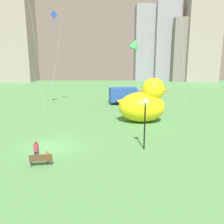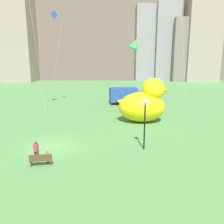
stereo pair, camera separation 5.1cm
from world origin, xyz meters
name	(u,v)px [view 1 (the left image)]	position (x,y,z in m)	size (l,w,h in m)	color
ground_plane	(53,147)	(0.00, 0.00, 0.00)	(140.00, 140.00, 0.00)	#508C4F
park_bench	(41,160)	(0.12, -3.74, 0.47)	(1.61, 0.69, 0.90)	brown
person_adult	(36,150)	(-0.45, -2.91, 0.87)	(0.39, 0.39, 1.57)	#38476B
person_child	(48,156)	(0.46, -3.20, 0.49)	(0.22, 0.22, 0.89)	silver
giant_inflatable_duck	(144,103)	(9.15, 8.43, 2.28)	(6.48, 4.16, 5.37)	yellow
lamppost	(145,110)	(7.93, -0.62, 3.37)	(0.48, 0.48, 4.34)	black
box_truck	(127,96)	(8.03, 20.36, 1.45)	(6.73, 3.10, 2.85)	#264CA5
city_skyline	(138,40)	(15.47, 68.46, 14.84)	(77.18, 14.45, 36.28)	#9E938C
kite_blue	(54,20)	(-3.68, 19.11, 13.59)	(2.65, 2.19, 15.00)	silver
kite_green	(135,44)	(7.83, 7.68, 9.20)	(2.56, 2.43, 9.92)	silver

